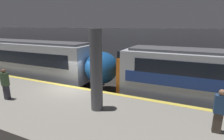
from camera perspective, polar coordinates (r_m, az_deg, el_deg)
ground_plane at (r=12.09m, az=-12.10°, el=-9.73°), size 120.00×120.00×0.00m
platform at (r=10.13m, az=-21.05°, el=-12.18°), size 40.00×5.17×1.03m
station_rear_barrier at (r=16.92m, az=0.59°, el=5.73°), size 50.00×0.15×4.65m
support_pillar_near at (r=7.88m, az=-5.16°, el=-0.31°), size 0.55×0.55×3.73m
train_modern at (r=19.22m, az=-30.17°, el=3.32°), size 21.17×2.85×3.57m
person_waiting at (r=7.52m, az=31.61°, el=-11.13°), size 0.38×0.24×1.69m
person_walking at (r=10.78m, az=-31.47°, el=-3.76°), size 0.38×0.24×1.69m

